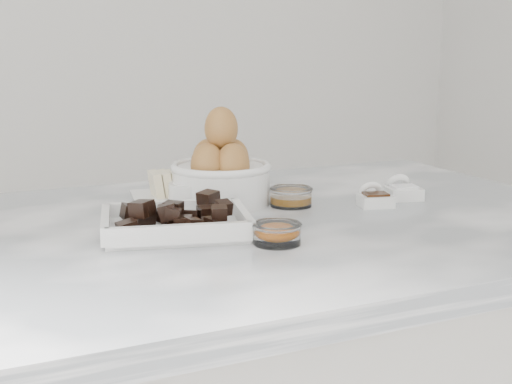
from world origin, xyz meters
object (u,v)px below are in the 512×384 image
at_px(butter_plate, 171,193).
at_px(vanilla_spoon, 374,198).
at_px(chocolate_dish, 175,219).
at_px(zest_bowl, 277,232).
at_px(sugar_ramekin, 190,194).
at_px(salt_spoon, 402,190).
at_px(honey_bowl, 291,196).
at_px(egg_bowl, 221,172).

relative_size(butter_plate, vanilla_spoon, 2.05).
xyz_separation_m(chocolate_dish, butter_plate, (0.06, 0.20, -0.00)).
bearing_deg(zest_bowl, sugar_ramekin, 97.79).
bearing_deg(sugar_ramekin, salt_spoon, -13.71).
bearing_deg(chocolate_dish, honey_bowl, 20.56).
bearing_deg(egg_bowl, honey_bowl, -34.33).
distance_m(sugar_ramekin, salt_spoon, 0.40).
distance_m(butter_plate, zest_bowl, 0.32).
bearing_deg(butter_plate, zest_bowl, -80.29).
bearing_deg(vanilla_spoon, egg_bowl, 150.76).
bearing_deg(sugar_ramekin, chocolate_dish, -117.43).
xyz_separation_m(egg_bowl, salt_spoon, (0.32, -0.11, -0.04)).
bearing_deg(zest_bowl, egg_bowl, 84.49).
bearing_deg(butter_plate, vanilla_spoon, -28.23).
height_order(honey_bowl, salt_spoon, salt_spoon).
height_order(honey_bowl, zest_bowl, honey_bowl).
height_order(egg_bowl, zest_bowl, egg_bowl).
xyz_separation_m(chocolate_dish, zest_bowl, (0.12, -0.12, -0.01)).
xyz_separation_m(chocolate_dish, honey_bowl, (0.25, 0.09, -0.01)).
xyz_separation_m(vanilla_spoon, salt_spoon, (0.08, 0.03, 0.00)).
distance_m(egg_bowl, zest_bowl, 0.29).
relative_size(sugar_ramekin, egg_bowl, 0.41).
bearing_deg(egg_bowl, chocolate_dish, -130.87).
height_order(zest_bowl, vanilla_spoon, vanilla_spoon).
bearing_deg(salt_spoon, zest_bowl, -153.49).
relative_size(egg_bowl, salt_spoon, 2.14).
distance_m(butter_plate, sugar_ramekin, 0.05).
height_order(chocolate_dish, honey_bowl, chocolate_dish).
xyz_separation_m(butter_plate, egg_bowl, (0.08, -0.04, 0.04)).
distance_m(sugar_ramekin, zest_bowl, 0.27).
relative_size(sugar_ramekin, honey_bowl, 0.97).
relative_size(vanilla_spoon, salt_spoon, 0.94).
bearing_deg(honey_bowl, sugar_ramekin, 160.70).
relative_size(honey_bowl, vanilla_spoon, 0.98).
bearing_deg(honey_bowl, vanilla_spoon, -24.87).
height_order(sugar_ramekin, zest_bowl, sugar_ramekin).
distance_m(honey_bowl, vanilla_spoon, 0.15).
distance_m(butter_plate, vanilla_spoon, 0.37).
xyz_separation_m(zest_bowl, salt_spoon, (0.35, 0.17, -0.00)).
bearing_deg(zest_bowl, honey_bowl, 57.61).
relative_size(zest_bowl, vanilla_spoon, 0.92).
distance_m(sugar_ramekin, egg_bowl, 0.07).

